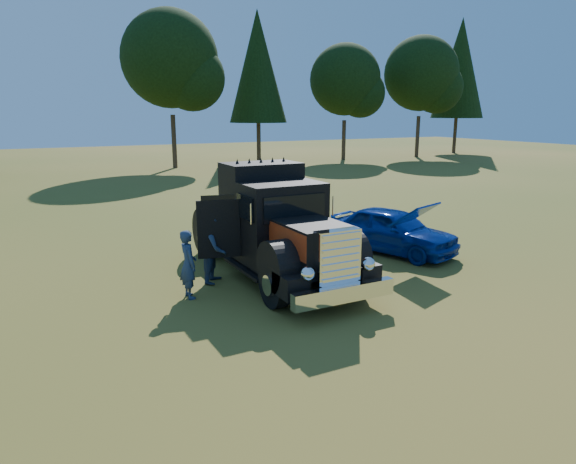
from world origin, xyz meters
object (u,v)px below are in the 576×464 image
at_px(hotrod_coupe, 392,230).
at_px(spectator_near, 188,264).
at_px(spectator_far, 215,249).
at_px(diamond_t_truck, 275,230).

distance_m(hotrod_coupe, spectator_near, 6.99).
bearing_deg(spectator_far, hotrod_coupe, -49.55).
bearing_deg(hotrod_coupe, diamond_t_truck, -174.07).
bearing_deg(spectator_near, diamond_t_truck, -79.16).
height_order(diamond_t_truck, hotrod_coupe, diamond_t_truck).
distance_m(spectator_near, spectator_far, 1.29).
height_order(spectator_near, spectator_far, spectator_far).
relative_size(diamond_t_truck, spectator_far, 4.02).
relative_size(diamond_t_truck, hotrod_coupe, 1.59).
bearing_deg(diamond_t_truck, spectator_near, -167.98).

